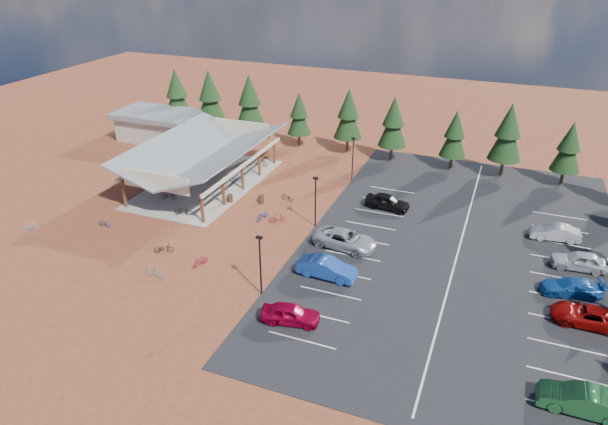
# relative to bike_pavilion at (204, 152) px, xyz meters

# --- Properties ---
(ground) EXTENTS (140.00, 140.00, 0.00)m
(ground) POSITION_rel_bike_pavilion_xyz_m (10.00, -7.00, -3.82)
(ground) COLOR brown
(ground) RESTS_ON ground
(asphalt_lot) EXTENTS (27.00, 44.00, 0.04)m
(asphalt_lot) POSITION_rel_bike_pavilion_xyz_m (28.50, -4.00, -3.80)
(asphalt_lot) COLOR black
(asphalt_lot) RESTS_ON ground
(concrete_pad) EXTENTS (10.60, 18.60, 0.10)m
(concrete_pad) POSITION_rel_bike_pavilion_xyz_m (0.00, 0.00, -3.77)
(concrete_pad) COLOR gray
(concrete_pad) RESTS_ON ground
(bike_pavilion) EXTENTS (11.65, 19.40, 4.97)m
(bike_pavilion) POSITION_rel_bike_pavilion_xyz_m (0.00, 0.00, 0.00)
(bike_pavilion) COLOR #573518
(bike_pavilion) RESTS_ON concrete_pad
(outbuilding) EXTENTS (11.00, 7.00, 3.90)m
(outbuilding) POSITION_rel_bike_pavilion_xyz_m (-14.00, 11.00, -1.80)
(outbuilding) COLOR #ADA593
(outbuilding) RESTS_ON ground
(lamp_post_0) EXTENTS (0.50, 0.25, 5.14)m
(lamp_post_0) POSITION_rel_bike_pavilion_xyz_m (15.00, -17.00, -0.85)
(lamp_post_0) COLOR black
(lamp_post_0) RESTS_ON ground
(lamp_post_1) EXTENTS (0.50, 0.25, 5.14)m
(lamp_post_1) POSITION_rel_bike_pavilion_xyz_m (15.00, -5.00, -0.85)
(lamp_post_1) COLOR black
(lamp_post_1) RESTS_ON ground
(lamp_post_2) EXTENTS (0.50, 0.25, 5.14)m
(lamp_post_2) POSITION_rel_bike_pavilion_xyz_m (15.00, 7.00, -0.85)
(lamp_post_2) COLOR black
(lamp_post_2) RESTS_ON ground
(trash_bin_0) EXTENTS (0.60, 0.60, 0.90)m
(trash_bin_0) POSITION_rel_bike_pavilion_xyz_m (4.81, -3.37, -3.37)
(trash_bin_0) COLOR #3D2816
(trash_bin_0) RESTS_ON ground
(trash_bin_1) EXTENTS (0.60, 0.60, 0.90)m
(trash_bin_1) POSITION_rel_bike_pavilion_xyz_m (7.92, -2.25, -3.37)
(trash_bin_1) COLOR #3D2816
(trash_bin_1) RESTS_ON ground
(pine_0) EXTENTS (3.83, 3.83, 8.91)m
(pine_0) POSITION_rel_bike_pavilion_xyz_m (-13.45, 15.25, 1.62)
(pine_0) COLOR #382314
(pine_0) RESTS_ON ground
(pine_1) EXTENTS (3.96, 3.96, 9.22)m
(pine_1) POSITION_rel_bike_pavilion_xyz_m (-7.92, 14.98, 1.81)
(pine_1) COLOR #382314
(pine_1) RESTS_ON ground
(pine_2) EXTENTS (3.92, 3.92, 9.13)m
(pine_2) POSITION_rel_bike_pavilion_xyz_m (-1.87, 14.99, 1.75)
(pine_2) COLOR #382314
(pine_2) RESTS_ON ground
(pine_3) EXTENTS (3.13, 3.13, 7.30)m
(pine_3) POSITION_rel_bike_pavilion_xyz_m (5.04, 15.48, 0.63)
(pine_3) COLOR #382314
(pine_3) RESTS_ON ground
(pine_4) EXTENTS (3.59, 3.59, 8.36)m
(pine_4) POSITION_rel_bike_pavilion_xyz_m (11.69, 15.65, 1.28)
(pine_4) COLOR #382314
(pine_4) RESTS_ON ground
(pine_5) EXTENTS (3.51, 3.51, 8.19)m
(pine_5) POSITION_rel_bike_pavilion_xyz_m (17.68, 14.84, 1.17)
(pine_5) COLOR #382314
(pine_5) RESTS_ON ground
(pine_6) EXTENTS (3.12, 3.12, 7.28)m
(pine_6) POSITION_rel_bike_pavilion_xyz_m (25.05, 14.65, 0.62)
(pine_6) COLOR #382314
(pine_6) RESTS_ON ground
(pine_7) EXTENTS (3.73, 3.73, 8.68)m
(pine_7) POSITION_rel_bike_pavilion_xyz_m (30.84, 14.70, 1.48)
(pine_7) COLOR #382314
(pine_7) RESTS_ON ground
(pine_8) EXTENTS (3.17, 3.17, 7.38)m
(pine_8) POSITION_rel_bike_pavilion_xyz_m (37.31, 14.46, 0.68)
(pine_8) COLOR #382314
(pine_8) RESTS_ON ground
(bike_0) EXTENTS (1.76, 0.99, 0.87)m
(bike_0) POSITION_rel_bike_pavilion_xyz_m (-1.51, -5.23, -3.29)
(bike_0) COLOR black
(bike_0) RESTS_ON concrete_pad
(bike_1) EXTENTS (1.63, 0.83, 0.94)m
(bike_1) POSITION_rel_bike_pavilion_xyz_m (-3.39, -3.09, -3.25)
(bike_1) COLOR gray
(bike_1) RESTS_ON concrete_pad
(bike_2) EXTENTS (1.70, 0.79, 0.86)m
(bike_2) POSITION_rel_bike_pavilion_xyz_m (-0.85, 1.62, -3.29)
(bike_2) COLOR navy
(bike_2) RESTS_ON concrete_pad
(bike_3) EXTENTS (1.74, 0.94, 1.00)m
(bike_3) POSITION_rel_bike_pavilion_xyz_m (-1.93, 7.07, -3.22)
(bike_3) COLOR maroon
(bike_3) RESTS_ON concrete_pad
(bike_4) EXTENTS (1.79, 1.02, 0.89)m
(bike_4) POSITION_rel_bike_pavilion_xyz_m (1.85, -7.80, -3.28)
(bike_4) COLOR black
(bike_4) RESTS_ON concrete_pad
(bike_5) EXTENTS (1.82, 0.84, 1.06)m
(bike_5) POSITION_rel_bike_pavilion_xyz_m (2.46, -1.28, -3.20)
(bike_5) COLOR gray
(bike_5) RESTS_ON concrete_pad
(bike_6) EXTENTS (1.75, 0.78, 0.89)m
(bike_6) POSITION_rel_bike_pavilion_xyz_m (3.11, 1.40, -3.28)
(bike_6) COLOR navy
(bike_6) RESTS_ON concrete_pad
(bike_7) EXTENTS (1.92, 0.81, 1.12)m
(bike_7) POSITION_rel_bike_pavilion_xyz_m (3.52, 6.94, -3.17)
(bike_7) COLOR maroon
(bike_7) RESTS_ON concrete_pad
(bike_9) EXTENTS (1.39, 1.36, 0.91)m
(bike_9) POSITION_rel_bike_pavilion_xyz_m (-9.81, -15.74, -3.37)
(bike_9) COLOR gray
(bike_9) RESTS_ON ground
(bike_10) EXTENTS (1.55, 0.65, 0.80)m
(bike_10) POSITION_rel_bike_pavilion_xyz_m (-3.80, -12.67, -3.43)
(bike_10) COLOR navy
(bike_10) RESTS_ON ground
(bike_11) EXTENTS (0.95, 1.65, 0.96)m
(bike_11) POSITION_rel_bike_pavilion_xyz_m (8.43, -15.24, -3.34)
(bike_11) COLOR maroon
(bike_11) RESTS_ON ground
(bike_12) EXTENTS (1.81, 1.31, 0.91)m
(bike_12) POSITION_rel_bike_pavilion_xyz_m (4.29, -14.59, -3.37)
(bike_12) COLOR black
(bike_12) RESTS_ON ground
(bike_13) EXTENTS (1.78, 0.52, 1.07)m
(bike_13) POSITION_rel_bike_pavilion_xyz_m (5.90, -18.15, -3.29)
(bike_13) COLOR gray
(bike_13) RESTS_ON ground
(bike_14) EXTENTS (1.02, 1.91, 0.95)m
(bike_14) POSITION_rel_bike_pavilion_xyz_m (9.70, -5.68, -3.35)
(bike_14) COLOR navy
(bike_14) RESTS_ON ground
(bike_15) EXTENTS (1.68, 1.34, 1.02)m
(bike_15) POSITION_rel_bike_pavilion_xyz_m (11.31, -5.68, -3.31)
(bike_15) COLOR maroon
(bike_15) RESTS_ON ground
(bike_16) EXTENTS (1.65, 0.92, 0.82)m
(bike_16) POSITION_rel_bike_pavilion_xyz_m (10.25, -0.76, -3.41)
(bike_16) COLOR black
(bike_16) RESTS_ON ground
(car_0) EXTENTS (4.54, 2.53, 1.46)m
(car_0) POSITION_rel_bike_pavilion_xyz_m (18.50, -19.43, -3.05)
(car_0) COLOR maroon
(car_0) RESTS_ON asphalt_lot
(car_1) EXTENTS (5.00, 1.88, 1.63)m
(car_1) POSITION_rel_bike_pavilion_xyz_m (18.97, -12.91, -2.97)
(car_1) COLOR #193F98
(car_1) RESTS_ON asphalt_lot
(car_2) EXTENTS (5.97, 3.30, 1.58)m
(car_2) POSITION_rel_bike_pavilion_xyz_m (18.90, -7.81, -2.99)
(car_2) COLOR #9C9FA4
(car_2) RESTS_ON asphalt_lot
(car_4) EXTENTS (4.68, 2.23, 1.54)m
(car_4) POSITION_rel_bike_pavilion_xyz_m (20.55, 1.28, -3.01)
(car_4) COLOR black
(car_4) RESTS_ON asphalt_lot
(car_5) EXTENTS (4.91, 1.72, 1.62)m
(car_5) POSITION_rel_bike_pavilion_xyz_m (37.48, -20.79, -2.97)
(car_5) COLOR #1C4E27
(car_5) RESTS_ON asphalt_lot
(car_6) EXTENTS (4.99, 2.31, 1.39)m
(car_6) POSITION_rel_bike_pavilion_xyz_m (38.38, -11.79, -3.09)
(car_6) COLOR #810705
(car_6) RESTS_ON asphalt_lot
(car_7) EXTENTS (4.87, 2.70, 1.33)m
(car_7) POSITION_rel_bike_pavilion_xyz_m (37.45, -8.26, -3.12)
(car_7) COLOR #134595
(car_7) RESTS_ON asphalt_lot
(car_8) EXTENTS (4.66, 2.16, 1.54)m
(car_8) POSITION_rel_bike_pavilion_xyz_m (38.23, -3.99, -3.01)
(car_8) COLOR #A8ABB1
(car_8) RESTS_ON asphalt_lot
(car_9) EXTENTS (4.50, 1.98, 1.44)m
(car_9) POSITION_rel_bike_pavilion_xyz_m (36.40, 0.63, -3.06)
(car_9) COLOR #B3B3B3
(car_9) RESTS_ON asphalt_lot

